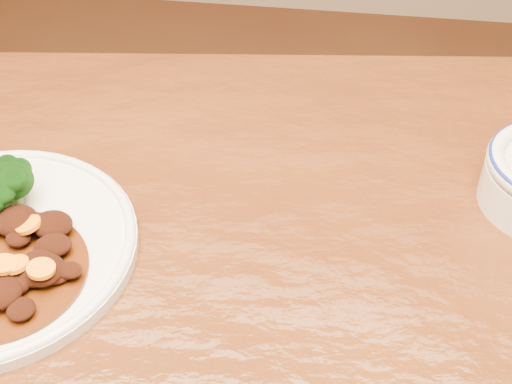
# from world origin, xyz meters

# --- Properties ---
(mince_stew) EXTENTS (0.15, 0.15, 0.03)m
(mince_stew) POSITION_xyz_m (-0.17, 0.06, 0.77)
(mince_stew) COLOR #4B1C08
(mince_stew) RESTS_ON dinner_plate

